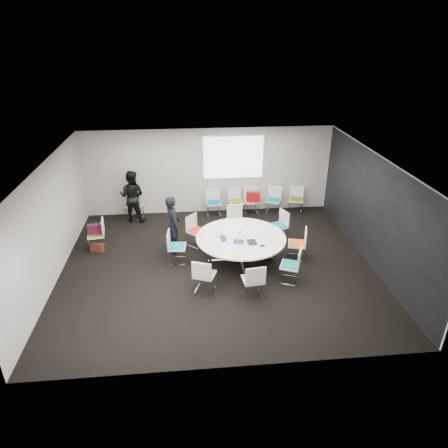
{
  "coord_description": "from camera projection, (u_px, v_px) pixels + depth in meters",
  "views": [
    {
      "loc": [
        -0.71,
        -8.86,
        5.56
      ],
      "look_at": [
        0.2,
        0.4,
        1.0
      ],
      "focal_mm": 32.0,
      "sensor_mm": 36.0,
      "label": 1
    }
  ],
  "objects": [
    {
      "name": "papers_right",
      "position": [
        259.0,
        230.0,
        10.64
      ],
      "size": [
        0.32,
        0.25,
        0.0
      ],
      "primitive_type": "cube",
      "rotation": [
        0.0,
        0.0,
        0.12
      ],
      "color": "silver",
      "rests_on": "conference_table"
    },
    {
      "name": "tablet_folio",
      "position": [
        239.0,
        241.0,
        10.05
      ],
      "size": [
        0.3,
        0.26,
        0.03
      ],
      "primitive_type": "cube",
      "rotation": [
        0.0,
        0.0,
        -0.24
      ],
      "color": "navy",
      "rests_on": "conference_table"
    },
    {
      "name": "laptop",
      "position": [
        225.0,
        238.0,
        10.21
      ],
      "size": [
        0.24,
        0.35,
        0.03
      ],
      "primitive_type": "imported",
      "rotation": [
        0.0,
        0.0,
        1.64
      ],
      "color": "#333338",
      "rests_on": "conference_table"
    },
    {
      "name": "projection_screen",
      "position": [
        233.0,
        158.0,
        12.78
      ],
      "size": [
        1.9,
        0.03,
        1.35
      ],
      "primitive_type": "cube",
      "color": "white",
      "rests_on": "room_shell"
    },
    {
      "name": "chair_ring_a",
      "position": [
        297.0,
        249.0,
        10.63
      ],
      "size": [
        0.56,
        0.56,
        0.88
      ],
      "rotation": [
        0.0,
        0.0,
        1.3
      ],
      "color": "silver",
      "rests_on": "ground"
    },
    {
      "name": "chair_ring_b",
      "position": [
        278.0,
        231.0,
        11.59
      ],
      "size": [
        0.58,
        0.59,
        0.88
      ],
      "rotation": [
        0.0,
        0.0,
        1.94
      ],
      "color": "silver",
      "rests_on": "ground"
    },
    {
      "name": "chair_ring_e",
      "position": [
        177.0,
        252.0,
        10.49
      ],
      "size": [
        0.49,
        0.5,
        0.88
      ],
      "rotation": [
        0.0,
        0.0,
        4.62
      ],
      "color": "silver",
      "rests_on": "ground"
    },
    {
      "name": "chair_back_d",
      "position": [
        273.0,
        205.0,
        13.3
      ],
      "size": [
        0.6,
        0.59,
        0.88
      ],
      "rotation": [
        0.0,
        0.0,
        2.74
      ],
      "color": "silver",
      "rests_on": "ground"
    },
    {
      "name": "chair_back_c",
      "position": [
        252.0,
        206.0,
        13.26
      ],
      "size": [
        0.5,
        0.49,
        0.88
      ],
      "rotation": [
        0.0,
        0.0,
        3.23
      ],
      "color": "silver",
      "rests_on": "ground"
    },
    {
      "name": "chair_ring_h",
      "position": [
        290.0,
        271.0,
        9.67
      ],
      "size": [
        0.59,
        0.6,
        0.88
      ],
      "rotation": [
        0.0,
        0.0,
        7.44
      ],
      "color": "silver",
      "rests_on": "ground"
    },
    {
      "name": "chair_back_b",
      "position": [
        236.0,
        206.0,
        13.19
      ],
      "size": [
        0.55,
        0.54,
        0.88
      ],
      "rotation": [
        0.0,
        0.0,
        3.37
      ],
      "color": "silver",
      "rests_on": "ground"
    },
    {
      "name": "room_shell",
      "position": [
        221.0,
        217.0,
        9.82
      ],
      "size": [
        8.08,
        7.08,
        2.88
      ],
      "color": "black",
      "rests_on": "ground"
    },
    {
      "name": "laptop_lid",
      "position": [
        217.0,
        231.0,
        10.33
      ],
      "size": [
        0.14,
        0.28,
        0.22
      ],
      "primitive_type": "cube",
      "rotation": [
        0.0,
        0.0,
        1.99
      ],
      "color": "silver",
      "rests_on": "conference_table"
    },
    {
      "name": "chair_back_e",
      "position": [
        296.0,
        204.0,
        13.36
      ],
      "size": [
        0.57,
        0.56,
        0.88
      ],
      "rotation": [
        0.0,
        0.0,
        2.86
      ],
      "color": "silver",
      "rests_on": "ground"
    },
    {
      "name": "chair_person_back",
      "position": [
        135.0,
        210.0,
        12.92
      ],
      "size": [
        0.6,
        0.6,
        0.88
      ],
      "rotation": [
        0.0,
        0.0,
        2.72
      ],
      "color": "silver",
      "rests_on": "ground"
    },
    {
      "name": "red_jacket",
      "position": [
        253.0,
        196.0,
        12.87
      ],
      "size": [
        0.46,
        0.26,
        0.36
      ],
      "primitive_type": "cube",
      "rotation": [
        0.17,
        0.0,
        -0.23
      ],
      "color": "#A91415",
      "rests_on": "chair_back_c"
    },
    {
      "name": "person_back",
      "position": [
        132.0,
        196.0,
        12.53
      ],
      "size": [
        0.95,
        0.82,
        1.67
      ],
      "primitive_type": "imported",
      "rotation": [
        0.0,
        0.0,
        2.88
      ],
      "color": "black",
      "rests_on": "ground"
    },
    {
      "name": "chair_ring_g",
      "position": [
        253.0,
        286.0,
        9.12
      ],
      "size": [
        0.5,
        0.49,
        0.88
      ],
      "rotation": [
        0.0,
        0.0,
        6.39
      ],
      "color": "silver",
      "rests_on": "ground"
    },
    {
      "name": "person_main",
      "position": [
        173.0,
        224.0,
        10.76
      ],
      "size": [
        0.53,
        0.67,
        1.63
      ],
      "primitive_type": "imported",
      "rotation": [
        0.0,
        0.0,
        1.84
      ],
      "color": "black",
      "rests_on": "ground"
    },
    {
      "name": "papers_front",
      "position": [
        266.0,
        237.0,
        10.27
      ],
      "size": [
        0.36,
        0.32,
        0.0
      ],
      "primitive_type": "cube",
      "rotation": [
        0.0,
        0.0,
        -0.47
      ],
      "color": "silver",
      "rests_on": "conference_table"
    },
    {
      "name": "chair_back_a",
      "position": [
        214.0,
        207.0,
        13.12
      ],
      "size": [
        0.49,
        0.48,
        0.88
      ],
      "rotation": [
        0.0,
        0.0,
        3.21
      ],
      "color": "silver",
      "rests_on": "ground"
    },
    {
      "name": "brown_bag",
      "position": [
        97.0,
        247.0,
        11.04
      ],
      "size": [
        0.39,
        0.25,
        0.24
      ],
      "primitive_type": "cube",
      "rotation": [
        0.0,
        0.0,
        -0.28
      ],
      "color": "#482217",
      "rests_on": "ground"
    },
    {
      "name": "maroon_bag",
      "position": [
        95.0,
        229.0,
        10.95
      ],
      "size": [
        0.42,
        0.19,
        0.28
      ],
      "primitive_type": "cube",
      "rotation": [
        0.0,
        0.0,
        0.14
      ],
      "color": "#44122A",
      "rests_on": "chair_spare_left"
    },
    {
      "name": "chair_ring_d",
      "position": [
        197.0,
        236.0,
        11.3
      ],
      "size": [
        0.64,
        0.64,
        0.88
      ],
      "rotation": [
        0.0,
        0.0,
        3.98
      ],
      "color": "silver",
      "rests_on": "ground"
    },
    {
      "name": "cup",
      "position": [
        241.0,
        231.0,
        10.51
      ],
      "size": [
        0.08,
        0.08,
        0.09
      ],
      "primitive_type": "cylinder",
      "color": "white",
      "rests_on": "conference_table"
    },
    {
      "name": "chair_ring_c",
      "position": [
        234.0,
        226.0,
        11.91
      ],
      "size": [
        0.53,
        0.52,
        0.88
      ],
      "rotation": [
        0.0,
        0.0,
        2.97
      ],
      "color": "silver",
      "rests_on": "ground"
    },
    {
      "name": "chair_ring_f",
      "position": [
        205.0,
        281.0,
        9.3
      ],
      "size": [
        0.59,
        0.59,
        0.88
      ],
      "rotation": [
        0.0,
        0.0,
        5.91
      ],
      "color": "silver",
      "rests_on": "ground"
    },
    {
      "name": "phone",
      "position": [
        262.0,
        246.0,
        9.87
      ],
      "size": [
        0.15,
        0.08,
        0.01
      ],
      "primitive_type": "cube",
      "rotation": [
        0.0,
        0.0,
        0.08
      ],
      "color": "black",
      "rests_on": "conference_table"
    },
    {
      "name": "conference_table",
      "position": [
        241.0,
        243.0,
        10.38
      ],
      "size": [
        2.32,
        2.32,
        0.73
      ],
      "color": "silver",
      "rests_on": "ground"
    },
    {
      "name": "chair_spare_left",
      "position": [
        98.0,
        240.0,
        11.1
      ],
      "size": [
        0.5,
        0.51,
        0.88
      ],
      "rotation": [
        0.0,
        0.0,
        1.7
      ],
      "color": "silver",
      "rests_on": "ground"
    },
    {
      "name": "notebook_black",
      "position": [
        252.0,
        242.0,
        10.03
      ],
      "size": [
        0.24,
        0.32,
        0.02
      ],
      "primitive_type": "cube",
      "rotation": [
        0.0,
        0.0,
        0.07
      ],
      "color": "black",
      "rests_on": "conference_table"
    }
  ]
}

